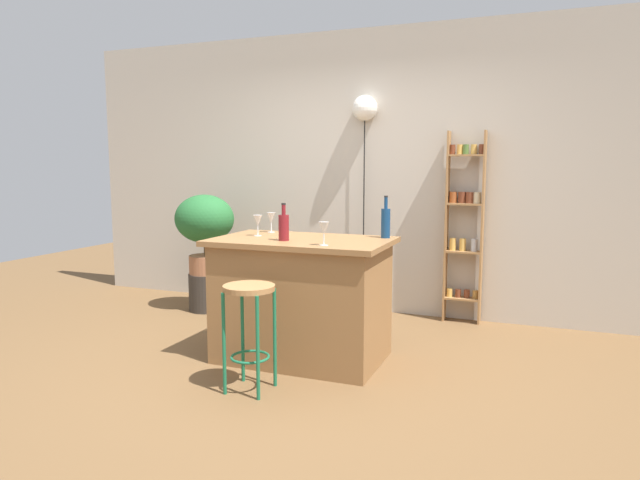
{
  "coord_description": "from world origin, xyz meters",
  "views": [
    {
      "loc": [
        1.67,
        -3.59,
        1.48
      ],
      "look_at": [
        0.05,
        0.55,
        0.89
      ],
      "focal_mm": 31.97,
      "sensor_mm": 36.0,
      "label": 1
    }
  ],
  "objects_px": {
    "bottle_soda_blue": "(284,227)",
    "bottle_spirits_clear": "(386,222)",
    "bar_stool": "(249,313)",
    "wine_glass_left": "(324,229)",
    "wine_glass_center": "(258,221)",
    "wine_glass_right": "(271,218)",
    "plant_stool": "(206,292)",
    "spice_shelf": "(464,223)",
    "pendant_globe_light": "(365,110)",
    "potted_plant": "(205,224)"
  },
  "relations": [
    {
      "from": "bottle_soda_blue",
      "to": "bottle_spirits_clear",
      "type": "bearing_deg",
      "value": 32.92
    },
    {
      "from": "bar_stool",
      "to": "wine_glass_left",
      "type": "relative_size",
      "value": 4.32
    },
    {
      "from": "wine_glass_center",
      "to": "wine_glass_right",
      "type": "distance_m",
      "value": 0.25
    },
    {
      "from": "plant_stool",
      "to": "bottle_spirits_clear",
      "type": "bearing_deg",
      "value": -18.89
    },
    {
      "from": "wine_glass_right",
      "to": "bar_stool",
      "type": "bearing_deg",
      "value": -71.86
    },
    {
      "from": "spice_shelf",
      "to": "plant_stool",
      "type": "height_order",
      "value": "spice_shelf"
    },
    {
      "from": "plant_stool",
      "to": "wine_glass_center",
      "type": "height_order",
      "value": "wine_glass_center"
    },
    {
      "from": "spice_shelf",
      "to": "wine_glass_left",
      "type": "distance_m",
      "value": 1.93
    },
    {
      "from": "wine_glass_center",
      "to": "plant_stool",
      "type": "bearing_deg",
      "value": 139.12
    },
    {
      "from": "bottle_spirits_clear",
      "to": "bottle_soda_blue",
      "type": "distance_m",
      "value": 0.78
    },
    {
      "from": "wine_glass_center",
      "to": "wine_glass_right",
      "type": "relative_size",
      "value": 1.0
    },
    {
      "from": "bottle_soda_blue",
      "to": "wine_glass_right",
      "type": "relative_size",
      "value": 1.68
    },
    {
      "from": "spice_shelf",
      "to": "wine_glass_left",
      "type": "xyz_separation_m",
      "value": [
        -0.72,
        -1.78,
        0.11
      ]
    },
    {
      "from": "bottle_spirits_clear",
      "to": "pendant_globe_light",
      "type": "height_order",
      "value": "pendant_globe_light"
    },
    {
      "from": "bottle_spirits_clear",
      "to": "wine_glass_left",
      "type": "bearing_deg",
      "value": -117.33
    },
    {
      "from": "pendant_globe_light",
      "to": "wine_glass_left",
      "type": "bearing_deg",
      "value": -81.53
    },
    {
      "from": "potted_plant",
      "to": "pendant_globe_light",
      "type": "xyz_separation_m",
      "value": [
        1.5,
        0.55,
        1.12
      ]
    },
    {
      "from": "pendant_globe_light",
      "to": "bottle_soda_blue",
      "type": "bearing_deg",
      "value": -93.28
    },
    {
      "from": "wine_glass_right",
      "to": "pendant_globe_light",
      "type": "height_order",
      "value": "pendant_globe_light"
    },
    {
      "from": "pendant_globe_light",
      "to": "potted_plant",
      "type": "bearing_deg",
      "value": -159.91
    },
    {
      "from": "wine_glass_center",
      "to": "wine_glass_right",
      "type": "height_order",
      "value": "same"
    },
    {
      "from": "bottle_spirits_clear",
      "to": "wine_glass_center",
      "type": "distance_m",
      "value": 0.99
    },
    {
      "from": "bar_stool",
      "to": "spice_shelf",
      "type": "distance_m",
      "value": 2.49
    },
    {
      "from": "bottle_spirits_clear",
      "to": "wine_glass_left",
      "type": "xyz_separation_m",
      "value": [
        -0.29,
        -0.56,
        -0.0
      ]
    },
    {
      "from": "plant_stool",
      "to": "bottle_spirits_clear",
      "type": "height_order",
      "value": "bottle_spirits_clear"
    },
    {
      "from": "bar_stool",
      "to": "wine_glass_left",
      "type": "xyz_separation_m",
      "value": [
        0.35,
        0.43,
        0.52
      ]
    },
    {
      "from": "potted_plant",
      "to": "wine_glass_left",
      "type": "bearing_deg",
      "value": -35.45
    },
    {
      "from": "plant_stool",
      "to": "bottle_spirits_clear",
      "type": "relative_size",
      "value": 1.19
    },
    {
      "from": "potted_plant",
      "to": "wine_glass_center",
      "type": "height_order",
      "value": "potted_plant"
    },
    {
      "from": "wine_glass_right",
      "to": "plant_stool",
      "type": "bearing_deg",
      "value": 147.29
    },
    {
      "from": "potted_plant",
      "to": "wine_glass_center",
      "type": "xyz_separation_m",
      "value": [
        1.1,
        -0.95,
        0.16
      ]
    },
    {
      "from": "bottle_soda_blue",
      "to": "plant_stool",
      "type": "bearing_deg",
      "value": 141.27
    },
    {
      "from": "bar_stool",
      "to": "bottle_spirits_clear",
      "type": "relative_size",
      "value": 2.21
    },
    {
      "from": "wine_glass_left",
      "to": "wine_glass_right",
      "type": "xyz_separation_m",
      "value": [
        -0.68,
        0.56,
        0.0
      ]
    },
    {
      "from": "plant_stool",
      "to": "potted_plant",
      "type": "xyz_separation_m",
      "value": [
        0.0,
        -0.0,
        0.7
      ]
    },
    {
      "from": "potted_plant",
      "to": "wine_glass_center",
      "type": "bearing_deg",
      "value": -40.88
    },
    {
      "from": "bar_stool",
      "to": "bottle_soda_blue",
      "type": "relative_size",
      "value": 2.57
    },
    {
      "from": "potted_plant",
      "to": "bottle_spirits_clear",
      "type": "height_order",
      "value": "bottle_spirits_clear"
    },
    {
      "from": "plant_stool",
      "to": "wine_glass_left",
      "type": "height_order",
      "value": "wine_glass_left"
    },
    {
      "from": "bar_stool",
      "to": "wine_glass_right",
      "type": "distance_m",
      "value": 1.16
    },
    {
      "from": "potted_plant",
      "to": "wine_glass_right",
      "type": "xyz_separation_m",
      "value": [
        1.09,
        -0.7,
        0.16
      ]
    },
    {
      "from": "potted_plant",
      "to": "wine_glass_right",
      "type": "height_order",
      "value": "potted_plant"
    },
    {
      "from": "bottle_spirits_clear",
      "to": "plant_stool",
      "type": "bearing_deg",
      "value": 161.11
    },
    {
      "from": "potted_plant",
      "to": "wine_glass_center",
      "type": "relative_size",
      "value": 4.91
    },
    {
      "from": "spice_shelf",
      "to": "pendant_globe_light",
      "type": "relative_size",
      "value": 0.83
    },
    {
      "from": "bar_stool",
      "to": "spice_shelf",
      "type": "xyz_separation_m",
      "value": [
        1.07,
        2.21,
        0.41
      ]
    },
    {
      "from": "plant_stool",
      "to": "bottle_soda_blue",
      "type": "bearing_deg",
      "value": -38.73
    },
    {
      "from": "potted_plant",
      "to": "bottle_soda_blue",
      "type": "height_order",
      "value": "bottle_soda_blue"
    },
    {
      "from": "bottle_soda_blue",
      "to": "pendant_globe_light",
      "type": "distance_m",
      "value": 1.94
    },
    {
      "from": "bottle_spirits_clear",
      "to": "wine_glass_left",
      "type": "distance_m",
      "value": 0.63
    }
  ]
}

